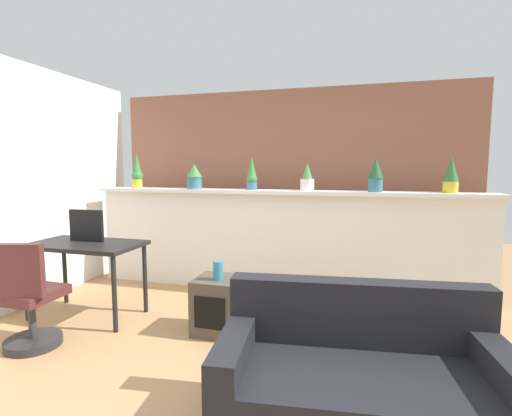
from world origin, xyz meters
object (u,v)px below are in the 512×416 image
object	(u,v)px
potted_plant_1	(194,176)
couch	(360,385)
potted_plant_5	(451,175)
potted_plant_0	(137,172)
potted_plant_2	(252,175)
office_chair	(27,304)
tv_monitor	(86,225)
side_cube_shelf	(218,305)
potted_plant_3	(307,179)
desk	(86,251)
potted_plant_4	(376,174)
vase_on_shelf	(218,270)

from	to	relation	value
potted_plant_1	couch	distance (m)	3.16
potted_plant_5	potted_plant_0	bearing A→B (deg)	-179.03
potted_plant_2	office_chair	world-z (taller)	potted_plant_2
potted_plant_0	potted_plant_2	size ratio (longest dim) A/B	1.13
tv_monitor	side_cube_shelf	bearing A→B (deg)	-3.07
office_chair	potted_plant_5	bearing A→B (deg)	29.37
potted_plant_3	potted_plant_5	world-z (taller)	potted_plant_5
potted_plant_1	desk	bearing A→B (deg)	-118.53
potted_plant_2	potted_plant_5	world-z (taller)	potted_plant_2
potted_plant_4	potted_plant_5	bearing A→B (deg)	4.90
potted_plant_5	side_cube_shelf	world-z (taller)	potted_plant_5
potted_plant_3	potted_plant_5	xyz separation A→B (m)	(1.49, 0.00, 0.06)
potted_plant_2	potted_plant_3	bearing A→B (deg)	-0.65
potted_plant_4	tv_monitor	xyz separation A→B (m)	(-2.81, -1.10, -0.51)
potted_plant_5	vase_on_shelf	xyz separation A→B (m)	(-2.10, -1.27, -0.83)
vase_on_shelf	couch	bearing A→B (deg)	-38.48
potted_plant_2	tv_monitor	size ratio (longest dim) A/B	1.03
potted_plant_0	couch	distance (m)	3.73
tv_monitor	couch	size ratio (longest dim) A/B	0.23
potted_plant_4	vase_on_shelf	distance (m)	1.99
potted_plant_2	potted_plant_3	size ratio (longest dim) A/B	1.24
desk	office_chair	xyz separation A→B (m)	(0.02, -0.73, -0.28)
potted_plant_4	potted_plant_5	world-z (taller)	potted_plant_5
couch	potted_plant_5	bearing A→B (deg)	68.67
vase_on_shelf	potted_plant_2	bearing A→B (deg)	92.73
desk	vase_on_shelf	bearing A→B (deg)	-1.41
potted_plant_0	couch	bearing A→B (deg)	-37.96
office_chair	vase_on_shelf	world-z (taller)	office_chair
potted_plant_3	office_chair	bearing A→B (deg)	-135.51
potted_plant_4	side_cube_shelf	world-z (taller)	potted_plant_4
vase_on_shelf	office_chair	bearing A→B (deg)	-153.67
potted_plant_1	potted_plant_2	distance (m)	0.72
potted_plant_2	side_cube_shelf	xyz separation A→B (m)	(0.04, -1.24, -1.15)
desk	potted_plant_0	bearing A→B (deg)	97.66
potted_plant_1	desk	xyz separation A→B (m)	(-0.64, -1.18, -0.72)
desk	tv_monitor	distance (m)	0.26
potted_plant_2	couch	xyz separation A→B (m)	(1.28, -2.25, -1.12)
potted_plant_0	tv_monitor	xyz separation A→B (m)	(0.11, -1.10, -0.52)
potted_plant_0	potted_plant_3	distance (m)	2.18
potted_plant_0	office_chair	world-z (taller)	potted_plant_0
vase_on_shelf	potted_plant_5	bearing A→B (deg)	31.30
side_cube_shelf	potted_plant_1	bearing A→B (deg)	122.77
potted_plant_0	potted_plant_5	size ratio (longest dim) A/B	1.16
potted_plant_2	potted_plant_3	xyz separation A→B (m)	(0.66, -0.01, -0.04)
vase_on_shelf	potted_plant_0	bearing A→B (deg)	142.45
potted_plant_0	side_cube_shelf	xyz separation A→B (m)	(1.56, -1.18, -1.18)
potted_plant_4	side_cube_shelf	bearing A→B (deg)	-139.40
potted_plant_2	potted_plant_4	bearing A→B (deg)	-2.85
potted_plant_2	tv_monitor	xyz separation A→B (m)	(-1.40, -1.17, -0.49)
office_chair	vase_on_shelf	distance (m)	1.57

